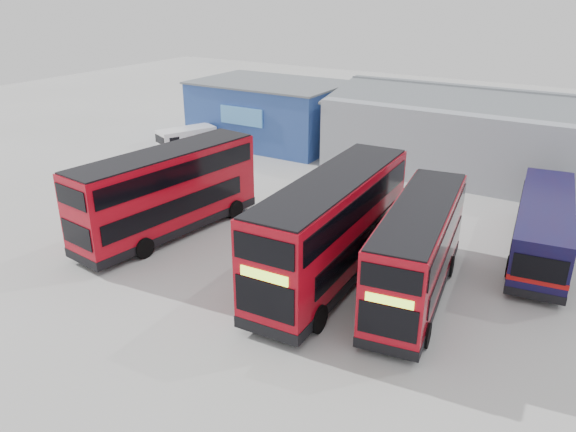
# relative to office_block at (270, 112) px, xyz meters

# --- Properties ---
(ground_plane) EXTENTS (120.00, 120.00, 0.00)m
(ground_plane) POSITION_rel_office_block_xyz_m (14.00, -17.99, -2.58)
(ground_plane) COLOR #A5A59F
(ground_plane) RESTS_ON ground
(office_block) EXTENTS (12.30, 8.32, 5.12)m
(office_block) POSITION_rel_office_block_xyz_m (0.00, 0.00, 0.00)
(office_block) COLOR navy
(office_block) RESTS_ON ground
(maintenance_shed) EXTENTS (30.50, 12.00, 5.89)m
(maintenance_shed) POSITION_rel_office_block_xyz_m (22.00, 2.01, 0.02)
(maintenance_shed) COLOR #9A9FA8
(maintenance_shed) RESTS_ON ground
(double_decker_left) EXTENTS (3.96, 11.23, 4.66)m
(double_decker_left) POSITION_rel_office_block_xyz_m (5.77, -18.85, -0.26)
(double_decker_left) COLOR #AF0A18
(double_decker_left) RESTS_ON ground
(double_decker_centre) EXTENTS (3.37, 11.83, 4.95)m
(double_decker_centre) POSITION_rel_office_block_xyz_m (15.63, -18.87, -0.12)
(double_decker_centre) COLOR #AF0A18
(double_decker_centre) RESTS_ON ground
(double_decker_right) EXTENTS (3.82, 10.31, 4.27)m
(double_decker_right) POSITION_rel_office_block_xyz_m (19.44, -18.32, -0.46)
(double_decker_right) COLOR #AF0A18
(double_decker_right) RESTS_ON ground
(single_decker_blue) EXTENTS (3.72, 10.97, 2.92)m
(single_decker_blue) POSITION_rel_office_block_xyz_m (23.44, -11.14, -1.13)
(single_decker_blue) COLOR #0D0C38
(single_decker_blue) RESTS_ON ground
(panel_van) EXTENTS (3.46, 4.87, 1.99)m
(panel_van) POSITION_rel_office_block_xyz_m (-3.88, -6.30, -1.47)
(panel_van) COLOR white
(panel_van) RESTS_ON ground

